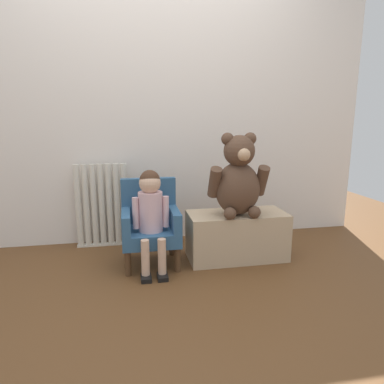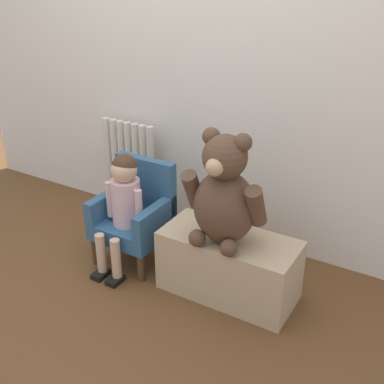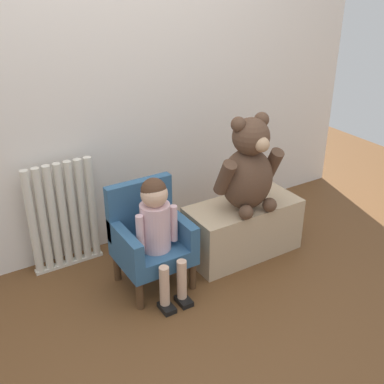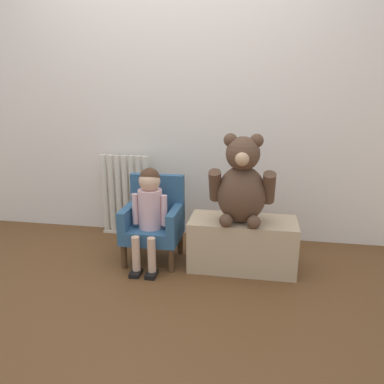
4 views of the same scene
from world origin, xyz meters
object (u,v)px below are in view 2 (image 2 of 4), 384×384
(child_armchair, at_px, (136,213))
(child_figure, at_px, (123,197))
(large_teddy_bear, at_px, (224,195))
(low_bench, at_px, (228,265))
(radiator, at_px, (130,170))

(child_armchair, distance_m, child_figure, 0.19)
(child_armchair, height_order, large_teddy_bear, large_teddy_bear)
(low_bench, bearing_deg, child_figure, -174.46)
(child_armchair, relative_size, child_figure, 0.87)
(radiator, xyz_separation_m, child_armchair, (0.37, -0.43, -0.04))
(child_figure, bearing_deg, child_armchair, 90.00)
(radiator, height_order, large_teddy_bear, large_teddy_bear)
(large_teddy_bear, bearing_deg, low_bench, 69.65)
(large_teddy_bear, bearing_deg, child_figure, -178.45)
(child_figure, relative_size, low_bench, 0.96)
(radiator, relative_size, child_armchair, 1.12)
(child_figure, bearing_deg, low_bench, 5.54)
(child_figure, height_order, low_bench, child_figure)
(large_teddy_bear, bearing_deg, child_armchair, 172.13)
(low_bench, xyz_separation_m, large_teddy_bear, (-0.02, -0.05, 0.44))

